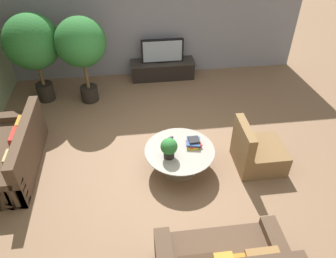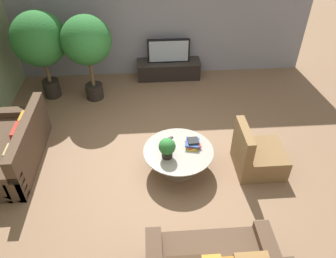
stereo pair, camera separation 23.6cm
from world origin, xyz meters
name	(u,v)px [view 1 (the left image)]	position (x,y,z in m)	size (l,w,h in m)	color
ground_plane	(161,160)	(0.00, 0.00, 0.00)	(24.00, 24.00, 0.00)	brown
back_wall_stone	(145,13)	(0.00, 3.26, 1.50)	(7.40, 0.12, 3.00)	gray
media_console	(163,69)	(0.36, 2.94, 0.22)	(1.54, 0.50, 0.42)	black
television	(162,51)	(0.36, 2.94, 0.70)	(1.00, 0.13, 0.57)	black
coffee_table	(180,155)	(0.29, -0.24, 0.30)	(1.17, 1.17, 0.42)	#756656
couch_by_wall	(13,155)	(-2.51, 0.14, 0.29)	(0.84, 1.89, 0.84)	#4C3828
armchair_wicker	(257,153)	(1.62, -0.31, 0.27)	(0.80, 0.76, 0.86)	brown
potted_palm_tall	(32,44)	(-2.33, 2.28, 1.33)	(1.13, 1.13, 1.93)	black
potted_palm_corner	(81,45)	(-1.37, 2.13, 1.32)	(1.02, 1.02, 1.87)	black
potted_plant_tabletop	(169,148)	(0.09, -0.38, 0.62)	(0.27, 0.27, 0.36)	black
book_stack	(193,142)	(0.53, -0.14, 0.48)	(0.28, 0.29, 0.12)	gold
remote_black	(169,138)	(0.15, 0.06, 0.43)	(0.04, 0.16, 0.02)	black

